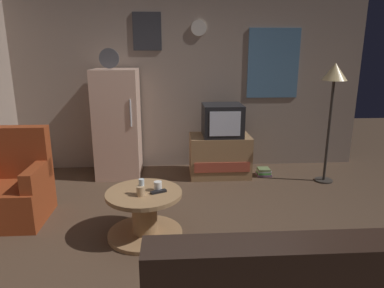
# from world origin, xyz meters

# --- Properties ---
(ground_plane) EXTENTS (12.00, 12.00, 0.00)m
(ground_plane) POSITION_xyz_m (0.00, 0.00, 0.00)
(ground_plane) COLOR #4C3828
(wall_with_art) EXTENTS (5.20, 0.12, 2.70)m
(wall_with_art) POSITION_xyz_m (0.01, 2.45, 1.35)
(wall_with_art) COLOR gray
(wall_with_art) RESTS_ON ground_plane
(fridge) EXTENTS (0.60, 0.62, 1.77)m
(fridge) POSITION_xyz_m (-1.00, 2.05, 0.75)
(fridge) COLOR beige
(fridge) RESTS_ON ground_plane
(tv_stand) EXTENTS (0.84, 0.53, 0.59)m
(tv_stand) POSITION_xyz_m (0.43, 1.93, 0.29)
(tv_stand) COLOR #9E754C
(tv_stand) RESTS_ON ground_plane
(crt_tv) EXTENTS (0.54, 0.51, 0.44)m
(crt_tv) POSITION_xyz_m (0.46, 1.93, 0.81)
(crt_tv) COLOR black
(crt_tv) RESTS_ON tv_stand
(standing_lamp) EXTENTS (0.32, 0.32, 1.59)m
(standing_lamp) POSITION_xyz_m (1.84, 1.61, 1.36)
(standing_lamp) COLOR #332D28
(standing_lamp) RESTS_ON ground_plane
(coffee_table) EXTENTS (0.72, 0.72, 0.46)m
(coffee_table) POSITION_xyz_m (-0.52, 0.29, 0.23)
(coffee_table) COLOR #9E754C
(coffee_table) RESTS_ON ground_plane
(wine_glass) EXTENTS (0.05, 0.05, 0.15)m
(wine_glass) POSITION_xyz_m (-0.53, 0.23, 0.53)
(wine_glass) COLOR silver
(wine_glass) RESTS_ON coffee_table
(mug_ceramic_white) EXTENTS (0.08, 0.08, 0.09)m
(mug_ceramic_white) POSITION_xyz_m (-0.39, 0.31, 0.50)
(mug_ceramic_white) COLOR silver
(mug_ceramic_white) RESTS_ON coffee_table
(mug_ceramic_tan) EXTENTS (0.08, 0.08, 0.09)m
(mug_ceramic_tan) POSITION_xyz_m (-0.54, 0.20, 0.50)
(mug_ceramic_tan) COLOR tan
(mug_ceramic_tan) RESTS_ON coffee_table
(remote_control) EXTENTS (0.15, 0.10, 0.02)m
(remote_control) POSITION_xyz_m (-0.38, 0.26, 0.47)
(remote_control) COLOR black
(remote_control) RESTS_ON coffee_table
(armchair) EXTENTS (0.68, 0.68, 0.96)m
(armchair) POSITION_xyz_m (-1.92, 0.75, 0.34)
(armchair) COLOR maroon
(armchair) RESTS_ON ground_plane
(book_stack) EXTENTS (0.20, 0.17, 0.11)m
(book_stack) POSITION_xyz_m (1.07, 1.88, 0.05)
(book_stack) COLOR slate
(book_stack) RESTS_ON ground_plane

